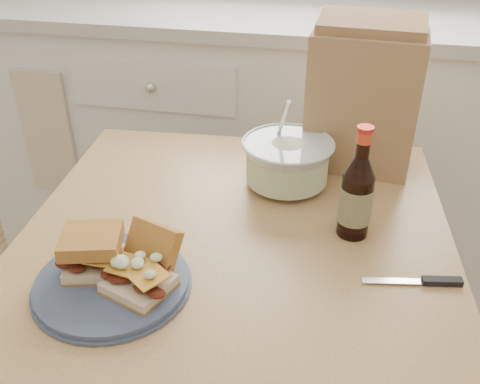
% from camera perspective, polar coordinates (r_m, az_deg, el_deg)
% --- Properties ---
extents(cabinet_run, '(2.50, 0.64, 0.94)m').
position_cam_1_polar(cabinet_run, '(2.03, 7.67, 5.65)').
color(cabinet_run, silver).
rests_on(cabinet_run, ground).
extents(dining_table, '(0.93, 0.93, 0.72)m').
position_cam_1_polar(dining_table, '(1.15, -0.39, -8.32)').
color(dining_table, tan).
rests_on(dining_table, ground).
extents(plate, '(0.27, 0.27, 0.02)m').
position_cam_1_polar(plate, '(0.97, -13.47, -9.43)').
color(plate, '#3C4961').
rests_on(plate, dining_table).
extents(sandwich_left, '(0.12, 0.12, 0.07)m').
position_cam_1_polar(sandwich_left, '(0.98, -15.40, -6.11)').
color(sandwich_left, beige).
rests_on(sandwich_left, plate).
extents(sandwich_right, '(0.13, 0.17, 0.09)m').
position_cam_1_polar(sandwich_right, '(0.94, -10.32, -7.90)').
color(sandwich_right, beige).
rests_on(sandwich_right, plate).
extents(coleslaw_bowl, '(0.21, 0.21, 0.21)m').
position_cam_1_polar(coleslaw_bowl, '(1.22, 5.03, 3.03)').
color(coleslaw_bowl, silver).
rests_on(coleslaw_bowl, dining_table).
extents(beer_bottle, '(0.07, 0.07, 0.23)m').
position_cam_1_polar(beer_bottle, '(1.05, 12.32, -0.40)').
color(beer_bottle, black).
rests_on(beer_bottle, dining_table).
extents(knife, '(0.17, 0.05, 0.01)m').
position_cam_1_polar(knife, '(1.01, 19.56, -8.96)').
color(knife, silver).
rests_on(knife, dining_table).
extents(paper_bag, '(0.26, 0.18, 0.32)m').
position_cam_1_polar(paper_bag, '(1.30, 12.92, 9.43)').
color(paper_bag, '#A67950').
rests_on(paper_bag, dining_table).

